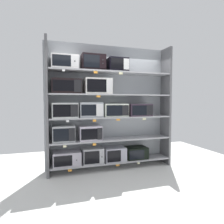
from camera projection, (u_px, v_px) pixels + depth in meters
name	position (u px, v px, depth m)	size (l,w,h in m)	color
ground	(129.00, 188.00, 3.35)	(6.65, 6.00, 0.02)	silver
back_panel	(109.00, 107.00, 4.45)	(2.85, 0.04, 2.75)	#9EA3A8
upright_left	(47.00, 107.00, 3.83)	(0.05, 0.41, 2.75)	#5B5B5E
upright_right	(166.00, 106.00, 4.64)	(0.05, 0.41, 2.75)	#5B5B5E
shelf_0	(112.00, 161.00, 4.30)	(2.65, 0.41, 0.03)	#99999E
microwave_0	(67.00, 158.00, 3.99)	(0.56, 0.41, 0.28)	#A49EAA
microwave_1	(92.00, 155.00, 4.15)	(0.44, 0.39, 0.32)	#A4A4A9
microwave_2	(114.00, 154.00, 4.30)	(0.47, 0.41, 0.29)	#9E9EAC
microwave_3	(136.00, 153.00, 4.46)	(0.50, 0.36, 0.26)	black
price_tag_0	(70.00, 170.00, 3.82)	(0.08, 0.00, 0.04)	orange
price_tag_1	(118.00, 165.00, 4.12)	(0.08, 0.00, 0.03)	orange
price_tag_2	(139.00, 163.00, 4.27)	(0.06, 0.00, 0.04)	beige
shelf_1	(112.00, 139.00, 4.27)	(2.65, 0.41, 0.03)	#99999E
microwave_4	(64.00, 134.00, 3.95)	(0.44, 0.34, 0.32)	#9EA1A5
microwave_5	(90.00, 133.00, 4.11)	(0.47, 0.38, 0.30)	#BCB2C4
price_tag_3	(65.00, 146.00, 3.77)	(0.07, 0.00, 0.04)	beige
price_tag_4	(94.00, 144.00, 3.94)	(0.07, 0.00, 0.05)	orange
shelf_2	(112.00, 117.00, 4.25)	(2.65, 0.41, 0.03)	#99999E
microwave_6	(65.00, 110.00, 3.93)	(0.51, 0.42, 0.30)	#B8BBBB
microwave_7	(91.00, 110.00, 4.09)	(0.48, 0.36, 0.31)	#9FA6AD
microwave_8	(115.00, 110.00, 4.25)	(0.53, 0.35, 0.28)	silver
microwave_9	(138.00, 110.00, 4.42)	(0.52, 0.43, 0.28)	#342735
price_tag_5	(68.00, 121.00, 3.76)	(0.05, 0.00, 0.04)	white
price_tag_6	(95.00, 121.00, 3.92)	(0.07, 0.00, 0.05)	orange
price_tag_7	(118.00, 120.00, 4.07)	(0.08, 0.00, 0.04)	orange
price_tag_8	(144.00, 119.00, 4.25)	(0.08, 0.00, 0.04)	beige
shelf_3	(112.00, 95.00, 4.22)	(2.65, 0.41, 0.03)	#99999E
microwave_10	(66.00, 86.00, 3.92)	(0.58, 0.41, 0.30)	black
microwave_11	(98.00, 86.00, 4.11)	(0.57, 0.39, 0.33)	silver
price_tag_9	(98.00, 96.00, 3.92)	(0.08, 0.00, 0.04)	orange
shelf_4	(112.00, 72.00, 4.19)	(2.65, 0.41, 0.03)	#99999E
microwave_12	(65.00, 63.00, 3.88)	(0.53, 0.41, 0.27)	white
microwave_13	(93.00, 63.00, 4.06)	(0.49, 0.35, 0.33)	black
microwave_14	(117.00, 65.00, 4.22)	(0.43, 0.39, 0.29)	black
price_tag_10	(64.00, 70.00, 3.69)	(0.06, 0.00, 0.04)	white
price_tag_11	(96.00, 72.00, 3.88)	(0.08, 0.00, 0.05)	orange
price_tag_12	(121.00, 73.00, 4.04)	(0.08, 0.00, 0.05)	beige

